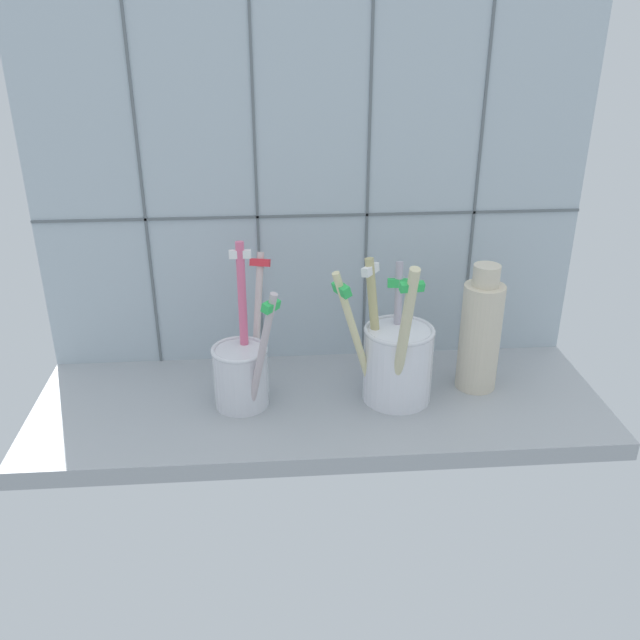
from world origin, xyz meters
TOP-DOWN VIEW (x-y plane):
  - counter_slab at (0.00, 0.00)cm, footprint 64.00×22.00cm
  - tile_wall_back at (0.00, 12.00)cm, footprint 64.00×2.20cm
  - toothbrush_cup_left at (-8.54, -0.23)cm, footprint 7.75×12.38cm
  - toothbrush_cup_right at (8.53, -0.52)cm, footprint 11.76×10.82cm
  - ceramic_vase at (18.45, 1.91)cm, footprint 4.64×4.64cm

SIDE VIEW (x-z plane):
  - counter_slab at x=0.00cm, z-range 0.00..2.00cm
  - toothbrush_cup_left at x=-8.54cm, z-range -2.77..15.56cm
  - toothbrush_cup_right at x=8.53cm, z-range -2.12..16.18cm
  - ceramic_vase at x=18.45cm, z-range 1.35..16.41cm
  - tile_wall_back at x=0.00cm, z-range 0.00..45.00cm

